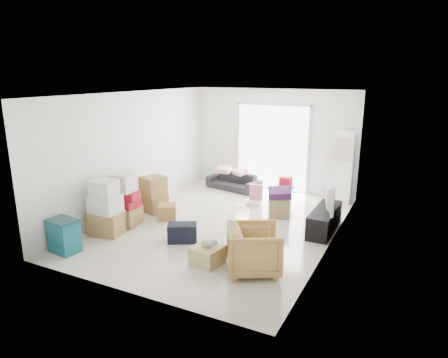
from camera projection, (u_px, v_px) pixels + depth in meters
room_shell at (222, 162)px, 8.05m from camera, size 4.98×6.48×3.18m
sliding_door at (272, 144)px, 10.65m from camera, size 2.10×0.04×2.33m
ac_tower at (343, 168)px, 9.62m from camera, size 0.45×0.30×1.75m
tv_console at (324, 220)px, 8.02m from camera, size 0.42×1.38×0.46m
television at (325, 206)px, 7.94m from camera, size 0.82×1.12×0.13m
sofa at (234, 179)px, 10.87m from camera, size 1.57×0.71×0.59m
pillow_left at (224, 165)px, 10.88m from camera, size 0.42×0.35×0.13m
pillow_right at (240, 167)px, 10.66m from camera, size 0.48×0.46×0.13m
armchair at (254, 247)px, 6.31m from camera, size 1.06×1.08×0.84m
storage_bins at (64, 236)px, 7.05m from camera, size 0.57×0.43×0.61m
box_stack_a at (106, 210)px, 7.79m from camera, size 0.69×0.61×1.10m
box_stack_b at (125, 203)px, 8.27m from camera, size 0.63×0.61×1.10m
box_stack_c at (154, 195)px, 9.10m from camera, size 0.67×0.61×0.82m
loose_box at (167, 212)px, 8.71m from camera, size 0.52×0.52×0.32m
duffel_bag at (182, 233)px, 7.52m from camera, size 0.63×0.55×0.35m
ottoman at (279, 207)px, 8.82m from camera, size 0.57×0.57×0.44m
blanket at (279, 195)px, 8.75m from camera, size 0.63×0.63×0.14m
kids_table at (286, 184)px, 9.88m from camera, size 0.47×0.47×0.60m
toy_walker at (255, 199)px, 9.68m from camera, size 0.42×0.39×0.47m
wood_crate at (207, 255)px, 6.63m from camera, size 0.53×0.53×0.31m
plush_bunny at (209, 243)px, 6.57m from camera, size 0.27×0.15×0.14m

